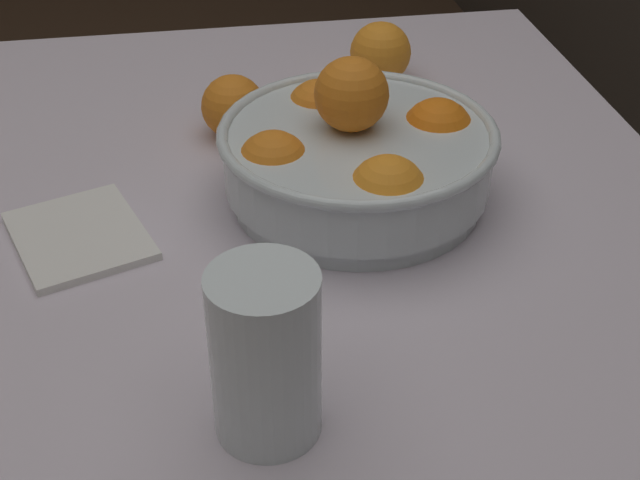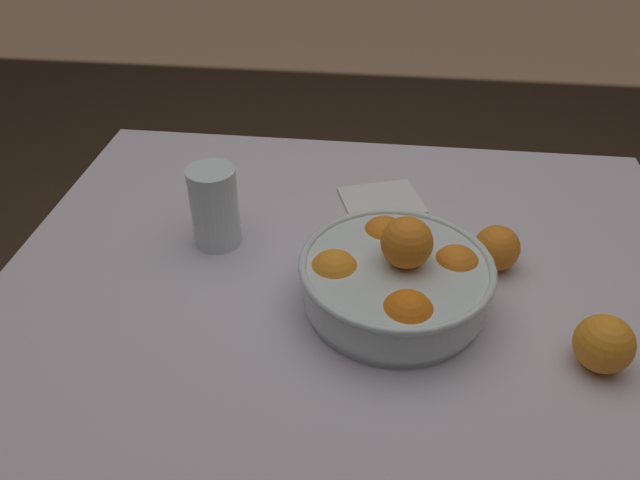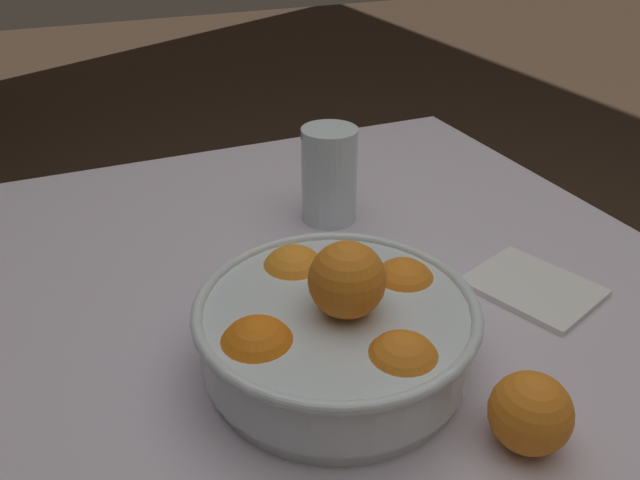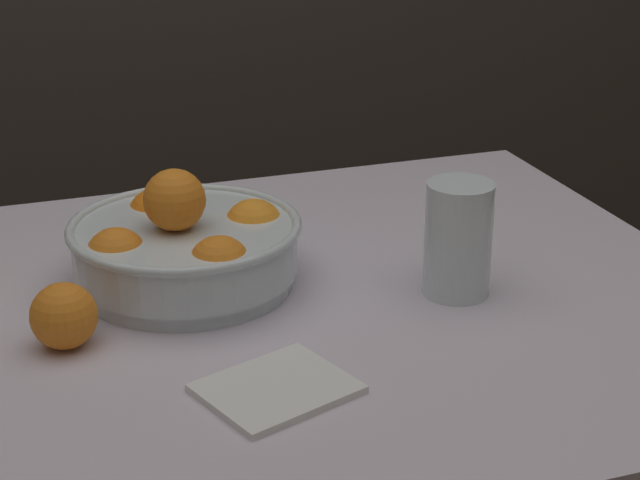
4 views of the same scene
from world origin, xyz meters
The scene contains 6 objects.
dining_table centered at (0.00, 0.00, 0.68)m, with size 1.13×0.88×0.77m.
fruit_bowl centered at (-0.07, 0.08, 0.82)m, with size 0.28×0.28×0.15m.
juice_glass centered at (0.23, -0.05, 0.83)m, with size 0.08×0.08×0.14m.
orange_loose_near_bowl centered at (-0.23, -0.03, 0.80)m, with size 0.07×0.07×0.07m, color orange.
orange_loose_front centered at (-0.35, 0.17, 0.81)m, with size 0.08×0.08×0.08m, color orange.
napkin centered at (-0.04, -0.20, 0.77)m, with size 0.14×0.12×0.01m, color white.
Camera 2 is at (-0.04, 0.79, 1.40)m, focal length 35.00 mm.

